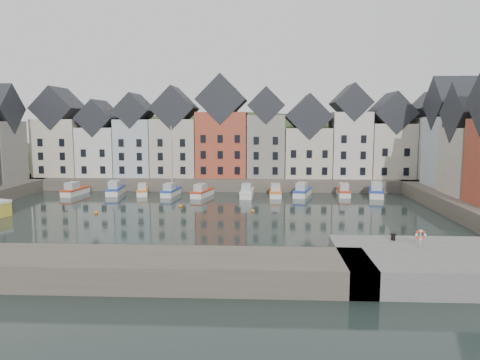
# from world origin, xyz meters

# --- Properties ---
(ground) EXTENTS (260.00, 260.00, 0.00)m
(ground) POSITION_xyz_m (0.00, 0.00, 0.00)
(ground) COLOR black
(ground) RESTS_ON ground
(far_quay) EXTENTS (90.00, 16.00, 2.00)m
(far_quay) POSITION_xyz_m (0.00, 30.00, 1.00)
(far_quay) COLOR #514A3E
(far_quay) RESTS_ON ground
(near_quay) EXTENTS (18.00, 10.00, 2.00)m
(near_quay) POSITION_xyz_m (22.00, -20.00, 1.00)
(near_quay) COLOR #60605E
(near_quay) RESTS_ON ground
(near_wall) EXTENTS (50.00, 6.00, 2.00)m
(near_wall) POSITION_xyz_m (-10.00, -22.00, 1.00)
(near_wall) COLOR #514A3E
(near_wall) RESTS_ON ground
(hillside) EXTENTS (153.60, 70.40, 64.00)m
(hillside) POSITION_xyz_m (0.02, 56.00, -17.96)
(hillside) COLOR #2C381C
(hillside) RESTS_ON ground
(far_terrace) EXTENTS (72.37, 8.16, 17.78)m
(far_terrace) POSITION_xyz_m (3.21, 28.00, 8.88)
(far_terrace) COLOR beige
(far_terrace) RESTS_ON far_quay
(mooring_buoys) EXTENTS (20.50, 5.50, 0.50)m
(mooring_buoys) POSITION_xyz_m (-4.00, 5.33, 0.15)
(mooring_buoys) COLOR orange
(mooring_buoys) RESTS_ON ground
(boat_a) EXTENTS (2.76, 6.39, 2.37)m
(boat_a) POSITION_xyz_m (-22.81, 17.84, 0.71)
(boat_a) COLOR silver
(boat_a) RESTS_ON ground
(boat_b) EXTENTS (2.54, 6.61, 2.48)m
(boat_b) POSITION_xyz_m (-16.54, 18.97, 0.74)
(boat_b) COLOR silver
(boat_b) RESTS_ON ground
(boat_c) EXTENTS (2.85, 5.76, 2.12)m
(boat_c) POSITION_xyz_m (-12.00, 18.50, 0.63)
(boat_c) COLOR silver
(boat_c) RESTS_ON ground
(boat_d) EXTENTS (2.46, 6.03, 11.21)m
(boat_d) POSITION_xyz_m (-7.32, 17.99, 0.73)
(boat_d) COLOR silver
(boat_d) RESTS_ON ground
(boat_e) EXTENTS (3.25, 6.28, 2.31)m
(boat_e) POSITION_xyz_m (-2.21, 17.20, 0.69)
(boat_e) COLOR silver
(boat_e) RESTS_ON ground
(boat_f) EXTENTS (2.13, 6.24, 2.37)m
(boat_f) POSITION_xyz_m (4.82, 17.19, 0.71)
(boat_f) COLOR silver
(boat_f) RESTS_ON ground
(boat_g) EXTENTS (1.95, 6.06, 2.32)m
(boat_g) POSITION_xyz_m (9.30, 17.94, 0.69)
(boat_g) COLOR silver
(boat_g) RESTS_ON ground
(boat_h) EXTENTS (3.57, 6.63, 2.43)m
(boat_h) POSITION_xyz_m (13.56, 18.49, 0.72)
(boat_h) COLOR silver
(boat_h) RESTS_ON ground
(boat_i) EXTENTS (2.22, 6.03, 2.27)m
(boat_i) POSITION_xyz_m (20.09, 19.13, 0.68)
(boat_i) COLOR silver
(boat_i) RESTS_ON ground
(boat_j) EXTENTS (3.45, 7.17, 2.64)m
(boat_j) POSITION_xyz_m (25.10, 18.66, 0.79)
(boat_j) COLOR silver
(boat_j) RESTS_ON ground
(mooring_bollard) EXTENTS (0.48, 0.48, 0.56)m
(mooring_bollard) POSITION_xyz_m (18.08, -16.59, 2.31)
(mooring_bollard) COLOR black
(mooring_bollard) RESTS_ON near_quay
(life_ring_post) EXTENTS (0.80, 0.17, 1.30)m
(life_ring_post) POSITION_xyz_m (19.71, -18.28, 2.86)
(life_ring_post) COLOR gray
(life_ring_post) RESTS_ON near_quay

